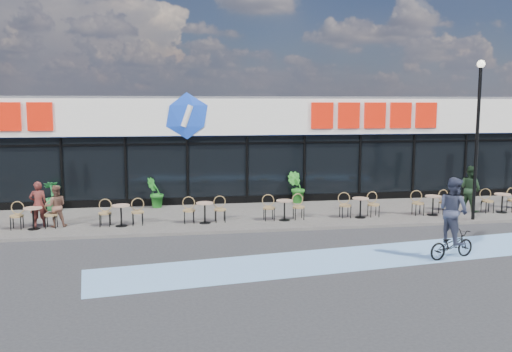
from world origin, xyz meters
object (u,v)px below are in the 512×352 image
at_px(lamp_post, 478,127).
at_px(patron_right, 56,206).
at_px(patron_left, 38,204).
at_px(cyclist_a, 453,223).
at_px(potted_plant_mid, 155,193).
at_px(pedestrian_b, 470,189).
at_px(potted_plant_left, 53,196).
at_px(potted_plant_right, 296,187).

xyz_separation_m(lamp_post, patron_right, (-14.75, 1.24, -2.63)).
xyz_separation_m(patron_left, cyclist_a, (12.12, -5.55, 0.14)).
bearing_deg(patron_left, cyclist_a, 146.00).
distance_m(potted_plant_mid, patron_left, 4.82).
height_order(patron_left, pedestrian_b, pedestrian_b).
bearing_deg(potted_plant_mid, lamp_post, -20.08).
relative_size(potted_plant_left, potted_plant_mid, 0.94).
distance_m(potted_plant_left, potted_plant_mid, 3.99).
height_order(potted_plant_left, potted_plant_right, potted_plant_right).
height_order(lamp_post, pedestrian_b, lamp_post).
height_order(potted_plant_mid, pedestrian_b, pedestrian_b).
bearing_deg(potted_plant_left, patron_left, -87.72).
bearing_deg(potted_plant_left, potted_plant_right, 0.03).
bearing_deg(lamp_post, potted_plant_left, 164.28).
relative_size(potted_plant_mid, cyclist_a, 0.54).
distance_m(patron_left, pedestrian_b, 16.05).
height_order(potted_plant_right, patron_left, patron_left).
relative_size(lamp_post, potted_plant_mid, 4.62).
bearing_deg(lamp_post, potted_plant_mid, 159.92).
relative_size(potted_plant_left, pedestrian_b, 0.65).
bearing_deg(potted_plant_right, potted_plant_left, -179.97).
height_order(patron_left, cyclist_a, cyclist_a).
relative_size(lamp_post, potted_plant_right, 4.32).
xyz_separation_m(potted_plant_left, patron_left, (0.12, -3.04, 0.21)).
distance_m(patron_left, patron_right, 0.59).
xyz_separation_m(lamp_post, pedestrian_b, (0.72, 1.45, -2.46)).
bearing_deg(potted_plant_right, pedestrian_b, -24.77).
bearing_deg(patron_left, potted_plant_right, -172.09).
height_order(potted_plant_left, patron_right, patron_right).
bearing_deg(patron_right, patron_left, -15.34).
xyz_separation_m(patron_right, pedestrian_b, (15.47, 0.22, 0.17)).
relative_size(potted_plant_left, patron_left, 0.74).
bearing_deg(potted_plant_left, patron_right, -77.32).
height_order(potted_plant_left, patron_left, patron_left).
bearing_deg(lamp_post, cyclist_a, -127.16).
relative_size(lamp_post, cyclist_a, 2.50).
bearing_deg(potted_plant_right, cyclist_a, -74.71).
bearing_deg(potted_plant_right, lamp_post, -38.06).
height_order(potted_plant_mid, patron_left, patron_left).
relative_size(potted_plant_left, patron_right, 0.81).
relative_size(potted_plant_mid, pedestrian_b, 0.69).
relative_size(potted_plant_mid, patron_right, 0.86).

